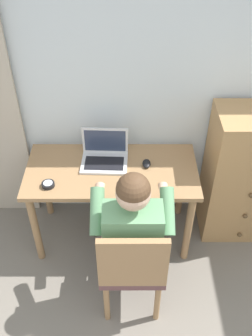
% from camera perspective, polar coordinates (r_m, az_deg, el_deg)
% --- Properties ---
extents(wall_back, '(4.80, 0.05, 2.50)m').
position_cam_1_polar(wall_back, '(2.85, 4.87, 12.83)').
color(wall_back, silver).
rests_on(wall_back, ground_plane).
extents(desk, '(1.26, 0.60, 0.72)m').
position_cam_1_polar(desk, '(2.91, -1.97, -1.75)').
color(desk, '#9E754C').
rests_on(desk, ground_plane).
extents(dresser, '(0.58, 0.45, 1.13)m').
position_cam_1_polar(dresser, '(3.16, 17.14, -1.07)').
color(dresser, tan).
rests_on(dresser, ground_plane).
extents(chair, '(0.42, 0.40, 0.88)m').
position_cam_1_polar(chair, '(2.55, 1.02, -14.11)').
color(chair, brown).
rests_on(chair, ground_plane).
extents(person_seated, '(0.53, 0.59, 1.20)m').
position_cam_1_polar(person_seated, '(2.52, 1.01, -8.32)').
color(person_seated, '#6B84AD').
rests_on(person_seated, ground_plane).
extents(laptop, '(0.35, 0.26, 0.24)m').
position_cam_1_polar(laptop, '(2.88, -3.04, 1.87)').
color(laptop, silver).
rests_on(laptop, desk).
extents(computer_mouse, '(0.06, 0.10, 0.03)m').
position_cam_1_polar(computer_mouse, '(2.86, 3.16, 0.65)').
color(computer_mouse, black).
rests_on(computer_mouse, desk).
extents(desk_clock, '(0.09, 0.09, 0.03)m').
position_cam_1_polar(desk_clock, '(2.75, -11.26, -2.37)').
color(desk_clock, black).
rests_on(desk_clock, desk).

